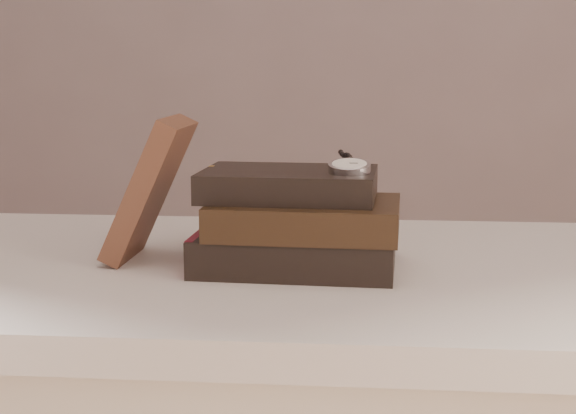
{
  "coord_description": "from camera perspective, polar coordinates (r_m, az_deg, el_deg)",
  "views": [
    {
      "loc": [
        0.1,
        -0.68,
        1.0
      ],
      "look_at": [
        0.01,
        0.33,
        0.82
      ],
      "focal_mm": 53.31,
      "sensor_mm": 36.0,
      "label": 1
    }
  ],
  "objects": [
    {
      "name": "table",
      "position": [
        1.09,
        -0.46,
        -8.44
      ],
      "size": [
        1.0,
        0.6,
        0.75
      ],
      "color": "beige",
      "rests_on": "ground"
    },
    {
      "name": "pocket_watch",
      "position": [
        1.01,
        4.09,
        2.75
      ],
      "size": [
        0.05,
        0.15,
        0.02
      ],
      "color": "silver",
      "rests_on": "book_stack"
    },
    {
      "name": "journal",
      "position": [
        1.08,
        -9.23,
        1.21
      ],
      "size": [
        0.11,
        0.12,
        0.18
      ],
      "primitive_type": "cube",
      "rotation": [
        0.0,
        0.43,
        -0.02
      ],
      "color": "#3F2318",
      "rests_on": "table"
    },
    {
      "name": "book_stack",
      "position": [
        1.03,
        0.63,
        -1.06
      ],
      "size": [
        0.25,
        0.18,
        0.12
      ],
      "color": "black",
      "rests_on": "table"
    },
    {
      "name": "eyeglasses",
      "position": [
        1.12,
        -3.18,
        0.45
      ],
      "size": [
        0.1,
        0.12,
        0.05
      ],
      "color": "silver",
      "rests_on": "book_stack"
    }
  ]
}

